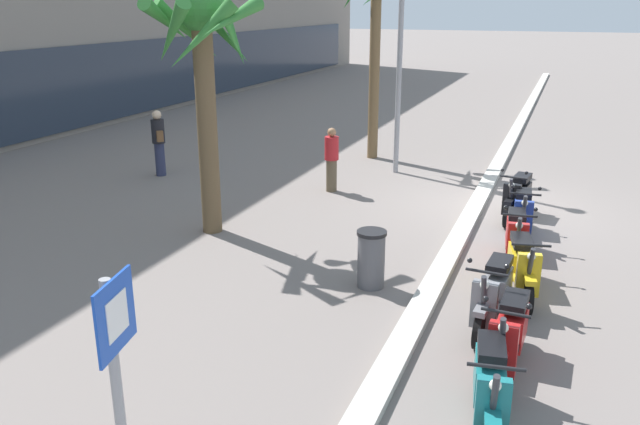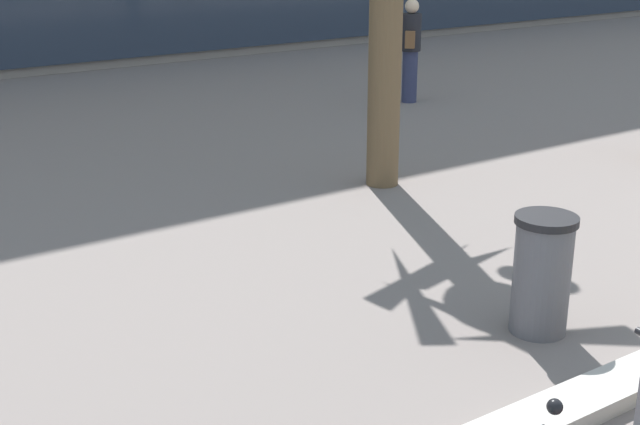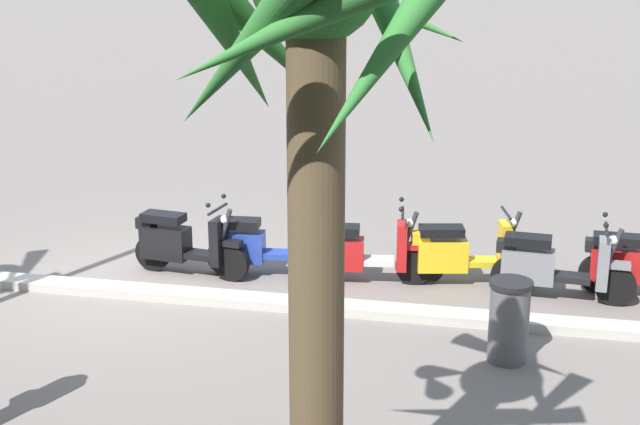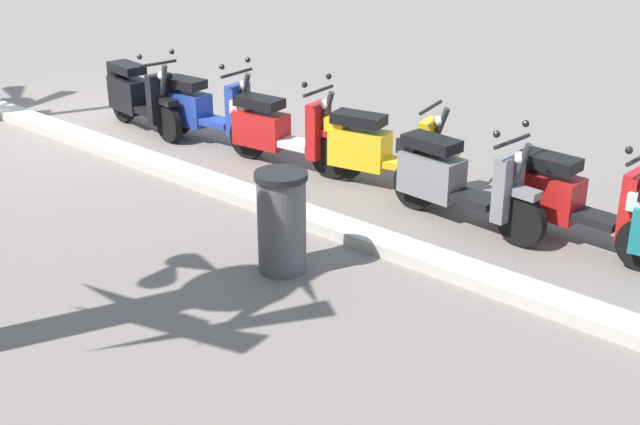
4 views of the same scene
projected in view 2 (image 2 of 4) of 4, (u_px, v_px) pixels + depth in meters
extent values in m
sphere|color=black|center=(555.00, 407.00, 3.63)|extent=(0.07, 0.07, 0.07)
cylinder|color=brown|center=(386.00, 2.00, 9.78)|extent=(0.39, 0.39, 4.28)
cylinder|color=#2D3351|center=(410.00, 77.00, 14.88)|extent=(0.26, 0.26, 0.88)
cylinder|color=black|center=(411.00, 32.00, 14.64)|extent=(0.34, 0.34, 0.62)
sphere|color=beige|center=(412.00, 6.00, 14.50)|extent=(0.24, 0.24, 0.24)
cube|color=brown|center=(410.00, 40.00, 14.46)|extent=(0.20, 0.20, 0.28)
cylinder|color=#56565B|center=(542.00, 278.00, 6.66)|extent=(0.44, 0.44, 0.90)
cylinder|color=black|center=(547.00, 220.00, 6.50)|extent=(0.48, 0.48, 0.06)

